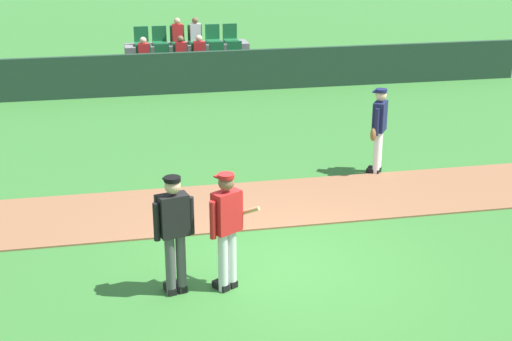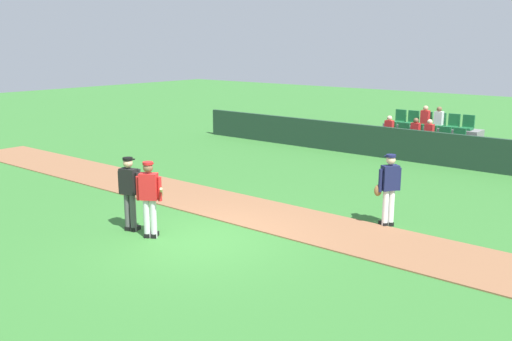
% 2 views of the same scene
% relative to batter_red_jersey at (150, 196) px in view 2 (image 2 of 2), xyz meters
% --- Properties ---
extents(ground_plane, '(80.00, 80.00, 0.00)m').
position_rel_batter_red_jersey_xyz_m(ground_plane, '(0.95, 0.56, -0.97)').
color(ground_plane, '#33702D').
extents(infield_dirt_path, '(28.00, 2.21, 0.03)m').
position_rel_batter_red_jersey_xyz_m(infield_dirt_path, '(0.95, 2.97, -0.95)').
color(infield_dirt_path, brown).
rests_on(infield_dirt_path, ground).
extents(dugout_fence, '(20.00, 0.16, 1.19)m').
position_rel_batter_red_jersey_xyz_m(dugout_fence, '(0.95, 11.63, -0.37)').
color(dugout_fence, '#1E3828').
rests_on(dugout_fence, ground).
extents(stadium_bleachers, '(3.90, 2.10, 1.90)m').
position_rel_batter_red_jersey_xyz_m(stadium_bleachers, '(0.94, 13.08, -0.46)').
color(stadium_bleachers, slate).
rests_on(stadium_bleachers, ground).
extents(batter_red_jersey, '(0.74, 0.70, 1.76)m').
position_rel_batter_red_jersey_xyz_m(batter_red_jersey, '(0.00, 0.00, 0.00)').
color(batter_red_jersey, silver).
rests_on(batter_red_jersey, ground).
extents(umpire_home_plate, '(0.57, 0.37, 1.76)m').
position_rel_batter_red_jersey_xyz_m(umpire_home_plate, '(-0.74, 0.03, 0.03)').
color(umpire_home_plate, '#4C4C4C').
rests_on(umpire_home_plate, ground).
extents(runner_navy_jersey, '(0.50, 0.57, 1.76)m').
position_rel_batter_red_jersey_xyz_m(runner_navy_jersey, '(3.76, 4.14, -0.01)').
color(runner_navy_jersey, white).
rests_on(runner_navy_jersey, ground).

